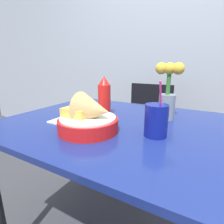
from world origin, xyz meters
The scene contains 8 objects.
wall_window centered at (0.00, 1.27, 1.30)m, with size 7.00×0.06×2.60m.
dining_table centered at (0.00, 0.00, 0.67)m, with size 1.19×0.87×0.78m.
chair_far_window centered at (-0.14, 0.79, 0.53)m, with size 0.40×0.40×0.87m.
food_basket centered at (-0.08, -0.18, 0.83)m, with size 0.25×0.25×0.16m.
ketchup_bottle centered at (-0.16, 0.07, 0.88)m, with size 0.07×0.07×0.22m.
drink_cup centered at (0.17, -0.09, 0.83)m, with size 0.09×0.09×0.22m.
flower_vase centered at (0.15, 0.16, 0.92)m, with size 0.14×0.08×0.28m.
napkin centered at (-0.25, -0.12, 0.78)m, with size 0.16×0.13×0.01m.
Camera 1 is at (0.34, -0.73, 1.04)m, focal length 28.00 mm.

